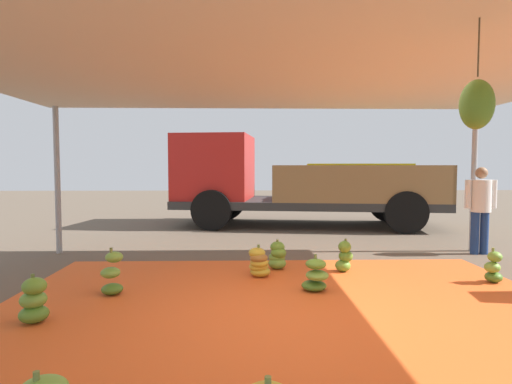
{
  "coord_description": "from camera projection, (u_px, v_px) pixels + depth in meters",
  "views": [
    {
      "loc": [
        -0.43,
        -4.38,
        1.58
      ],
      "look_at": [
        -0.27,
        1.66,
        1.21
      ],
      "focal_mm": 29.66,
      "sensor_mm": 36.0,
      "label": 1
    }
  ],
  "objects": [
    {
      "name": "cargo_truck_main",
      "position": [
        292.0,
        181.0,
        11.22
      ],
      "size": [
        7.07,
        3.29,
        2.4
      ],
      "color": "#2D2D2D",
      "rests_on": "ground"
    },
    {
      "name": "banana_bunch_1",
      "position": [
        278.0,
        256.0,
        6.45
      ],
      "size": [
        0.37,
        0.39,
        0.45
      ],
      "color": "#6B9E38",
      "rests_on": "tarp_orange"
    },
    {
      "name": "banana_bunch_6",
      "position": [
        34.0,
        302.0,
        4.23
      ],
      "size": [
        0.4,
        0.4,
        0.49
      ],
      "color": "#518428",
      "rests_on": "tarp_orange"
    },
    {
      "name": "banana_bunch_3",
      "position": [
        344.0,
        257.0,
        6.27
      ],
      "size": [
        0.32,
        0.32,
        0.5
      ],
      "color": "#60932D",
      "rests_on": "tarp_orange"
    },
    {
      "name": "tarp_orange",
      "position": [
        286.0,
        315.0,
        4.48
      ],
      "size": [
        6.46,
        5.12,
        0.01
      ],
      "primitive_type": "cube",
      "color": "#E05B23",
      "rests_on": "ground"
    },
    {
      "name": "banana_bunch_5",
      "position": [
        315.0,
        276.0,
        5.3
      ],
      "size": [
        0.44,
        0.45,
        0.47
      ],
      "color": "#477523",
      "rests_on": "tarp_orange"
    },
    {
      "name": "ground_plane",
      "position": [
        269.0,
        255.0,
        7.47
      ],
      "size": [
        40.0,
        40.0,
        0.0
      ],
      "primitive_type": "plane",
      "color": "brown"
    },
    {
      "name": "worker_0",
      "position": [
        481.0,
        204.0,
        7.54
      ],
      "size": [
        0.57,
        0.35,
        1.56
      ],
      "color": "navy",
      "rests_on": "ground"
    },
    {
      "name": "tent_canopy",
      "position": [
        288.0,
        61.0,
        4.23
      ],
      "size": [
        8.0,
        7.0,
        2.7
      ],
      "color": "#9EA0A5",
      "rests_on": "ground"
    },
    {
      "name": "banana_bunch_7",
      "position": [
        259.0,
        263.0,
        5.98
      ],
      "size": [
        0.39,
        0.41,
        0.46
      ],
      "color": "gold",
      "rests_on": "tarp_orange"
    },
    {
      "name": "banana_bunch_4",
      "position": [
        493.0,
        268.0,
        5.68
      ],
      "size": [
        0.32,
        0.31,
        0.47
      ],
      "color": "#477523",
      "rests_on": "tarp_orange"
    },
    {
      "name": "banana_bunch_2",
      "position": [
        112.0,
        275.0,
        5.18
      ],
      "size": [
        0.38,
        0.39,
        0.57
      ],
      "color": "#477523",
      "rests_on": "tarp_orange"
    }
  ]
}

